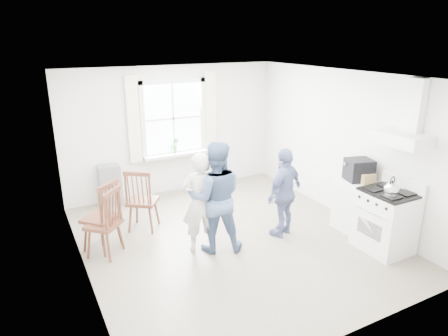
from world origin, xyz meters
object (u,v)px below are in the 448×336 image
person_left (200,203)px  windsor_chair_a (106,209)px  low_cabinet (354,205)px  person_right (284,193)px  windsor_chair_b (140,194)px  gas_stove (385,220)px  stereo_stack (359,170)px  windsor_chair_c (109,215)px  person_mid (216,197)px

person_left → windsor_chair_a: bearing=-13.1°
low_cabinet → person_right: 1.25m
windsor_chair_b → gas_stove: bearing=-36.4°
stereo_stack → windsor_chair_c: size_ratio=0.45×
low_cabinet → person_left: size_ratio=0.57×
stereo_stack → windsor_chair_a: 4.03m
stereo_stack → windsor_chair_c: (-3.79, 1.08, -0.43)m
stereo_stack → windsor_chair_c: 3.97m
gas_stove → windsor_chair_a: 4.22m
windsor_chair_c → stereo_stack: bearing=-15.9°
windsor_chair_a → person_mid: 1.65m
person_right → stereo_stack: bearing=137.3°
low_cabinet → stereo_stack: stereo_stack is taller
windsor_chair_a → person_mid: size_ratio=0.65×
stereo_stack → person_right: 1.27m
windsor_chair_b → person_left: 1.20m
person_right → low_cabinet: bearing=138.2°
stereo_stack → windsor_chair_a: bearing=161.6°
windsor_chair_c → windsor_chair_b: bearing=41.2°
person_mid → windsor_chair_c: bearing=0.4°
gas_stove → low_cabinet: 0.70m
gas_stove → windsor_chair_c: size_ratio=1.05×
windsor_chair_a → windsor_chair_b: windsor_chair_a is taller
person_mid → person_right: bearing=-163.3°
low_cabinet → stereo_stack: (-0.00, -0.02, 0.63)m
person_mid → person_right: person_mid is taller
windsor_chair_a → person_right: person_right is taller
gas_stove → windsor_chair_b: 3.88m
gas_stove → windsor_chair_b: bearing=143.6°
stereo_stack → person_mid: person_mid is taller
stereo_stack → windsor_chair_c: stereo_stack is taller
person_mid → person_left: bearing=2.0°
stereo_stack → windsor_chair_b: (-3.18, 1.62, -0.41)m
windsor_chair_c → gas_stove: bearing=-25.3°
low_cabinet → windsor_chair_a: bearing=161.8°
person_right → windsor_chair_b: bearing=-52.0°
stereo_stack → windsor_chair_a: stereo_stack is taller
low_cabinet → windsor_chair_b: size_ratio=0.82×
low_cabinet → person_left: person_left is taller
stereo_stack → person_right: (-1.14, 0.43, -0.34)m
windsor_chair_a → person_right: size_ratio=0.75×
person_left → person_right: (1.41, -0.17, -0.04)m
stereo_stack → gas_stove: bearing=-95.5°
low_cabinet → windsor_chair_b: bearing=153.3°
low_cabinet → person_mid: person_mid is taller
stereo_stack → person_mid: size_ratio=0.28×
stereo_stack → windsor_chair_a: size_ratio=0.43×
person_mid → low_cabinet: bearing=-171.0°
gas_stove → person_left: size_ratio=0.72×
gas_stove → person_mid: person_mid is taller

